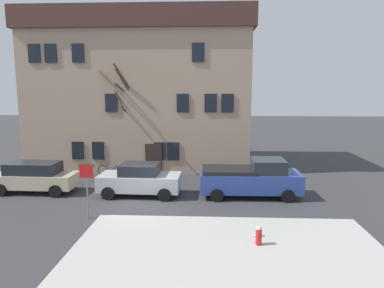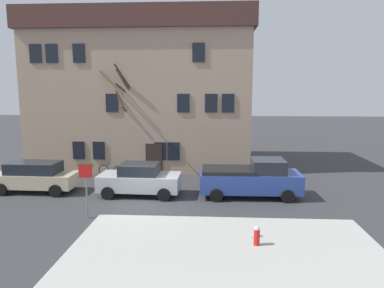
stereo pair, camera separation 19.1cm
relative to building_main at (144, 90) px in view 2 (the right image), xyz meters
The scene contains 11 objects.
ground_plane 11.66m from the building_main, 80.43° to the right, with size 120.00×120.00×0.00m, color #38383A.
sidewalk_slab 17.69m from the building_main, 69.95° to the right, with size 11.12×7.88×0.12m, color #B7B5AD.
building_main is the anchor object (origin of this frame).
tree_bare_near 3.94m from the building_main, 110.99° to the right, with size 2.66×2.64×6.23m.
tree_bare_mid 3.50m from the building_main, 104.37° to the right, with size 2.95×1.92×7.79m.
car_beige_wagon 10.47m from the building_main, 119.52° to the right, with size 4.51×2.06×1.69m.
car_silver_sedan 9.75m from the building_main, 81.01° to the right, with size 4.40×2.20×1.74m.
pickup_truck_blue 11.97m from the building_main, 48.64° to the right, with size 5.31×2.35×2.03m.
fire_hydrant 16.93m from the building_main, 64.81° to the right, with size 0.42×0.22×0.71m.
street_sign_pole 12.60m from the building_main, 91.40° to the right, with size 0.76×0.07×2.51m.
bicycle_leaning 6.86m from the building_main, 109.47° to the right, with size 1.74×0.27×1.03m.
Camera 2 is at (3.56, -16.75, 5.69)m, focal length 33.21 mm.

